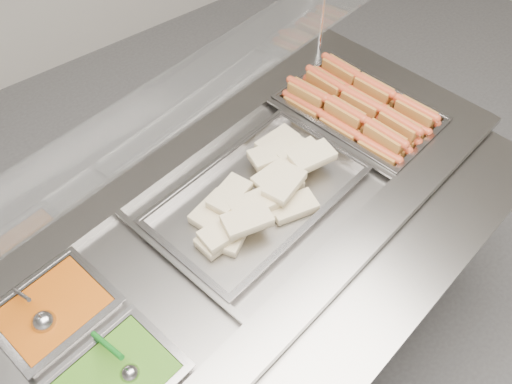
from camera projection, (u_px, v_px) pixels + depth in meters
steam_counter at (247, 276)px, 2.10m from camera, size 1.91×1.10×0.86m
tray_rail at (372, 309)px, 1.60m from camera, size 1.73×0.64×0.05m
sneeze_guard at (190, 89)px, 1.59m from camera, size 1.60×0.55×0.42m
pan_hotdogs at (358, 117)px, 2.08m from camera, size 0.41×0.57×0.10m
pan_wraps at (258, 200)px, 1.82m from camera, size 0.71×0.49×0.07m
pan_beans at (56, 316)px, 1.58m from camera, size 0.32×0.28×0.10m
pan_peas at (119, 383)px, 1.46m from camera, size 0.32×0.28×0.10m
hotdogs_in_buns at (360, 107)px, 2.04m from camera, size 0.37×0.53×0.11m
tortilla_wraps at (263, 190)px, 1.79m from camera, size 0.55×0.35×0.09m
ladle at (43, 320)px, 1.52m from camera, size 0.07×0.18×0.15m
serving_spoon at (126, 369)px, 1.43m from camera, size 0.06×0.17×0.12m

